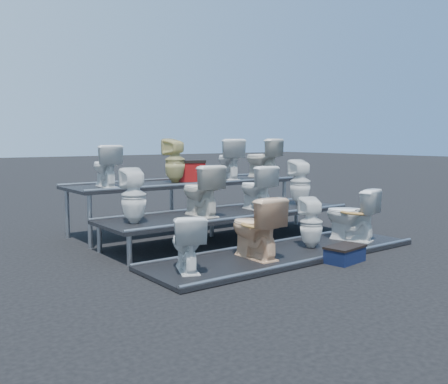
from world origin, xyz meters
TOP-DOWN VIEW (x-y plane):
  - ground at (0.00, 0.00)m, footprint 80.00×80.00m
  - tier_front at (0.00, -1.30)m, footprint 4.20×1.20m
  - tier_mid at (0.00, 0.00)m, footprint 4.20×1.20m
  - tier_back at (0.00, 1.30)m, footprint 4.20×1.20m
  - toilet_0 at (-1.63, -1.30)m, footprint 0.61×0.76m
  - toilet_1 at (-0.56, -1.30)m, footprint 0.48×0.82m
  - toilet_2 at (0.50, -1.30)m, footprint 0.43×0.44m
  - toilet_3 at (1.38, -1.30)m, footprint 0.64×0.88m
  - toilet_4 at (-1.66, 0.00)m, footprint 0.40×0.41m
  - toilet_5 at (-0.55, 0.00)m, footprint 0.45×0.77m
  - toilet_6 at (0.57, 0.00)m, footprint 0.48×0.76m
  - toilet_7 at (1.58, 0.00)m, footprint 0.45×0.46m
  - toilet_8 at (-1.50, 1.30)m, footprint 0.43×0.69m
  - toilet_9 at (-0.21, 1.30)m, footprint 0.41×0.42m
  - toilet_10 at (1.00, 1.30)m, footprint 0.67×0.85m
  - toilet_11 at (1.83, 1.30)m, footprint 0.55×0.82m
  - red_crate at (0.15, 1.37)m, footprint 0.55×0.48m
  - step_stool at (0.39, -2.01)m, footprint 0.58×0.39m

SIDE VIEW (x-z plane):
  - ground at x=0.00m, z-range 0.00..0.00m
  - tier_front at x=0.00m, z-range 0.00..0.06m
  - step_stool at x=0.39m, z-range 0.00..0.19m
  - tier_mid at x=0.00m, z-range 0.00..0.46m
  - toilet_0 at x=-1.63m, z-range 0.06..0.74m
  - toilet_2 at x=0.50m, z-range 0.06..0.79m
  - tier_back at x=0.00m, z-range 0.00..0.86m
  - toilet_3 at x=1.38m, z-range 0.06..0.87m
  - toilet_1 at x=-0.56m, z-range 0.06..0.88m
  - toilet_6 at x=0.57m, z-range 0.46..1.19m
  - toilet_4 at x=-1.66m, z-range 0.46..1.23m
  - toilet_5 at x=-0.55m, z-range 0.46..1.24m
  - toilet_7 at x=1.58m, z-range 0.46..1.26m
  - red_crate at x=0.15m, z-range 0.86..1.19m
  - toilet_8 at x=-1.50m, z-range 0.86..1.53m
  - toilet_10 at x=1.00m, z-range 0.86..1.63m
  - toilet_11 at x=1.83m, z-range 0.86..1.63m
  - toilet_9 at x=-0.21m, z-range 0.86..1.64m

